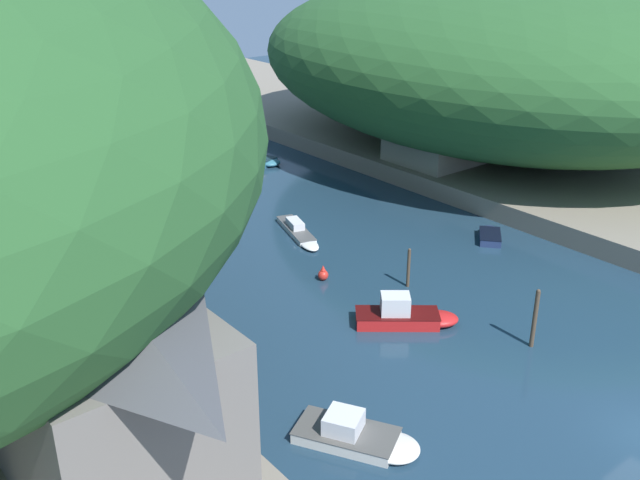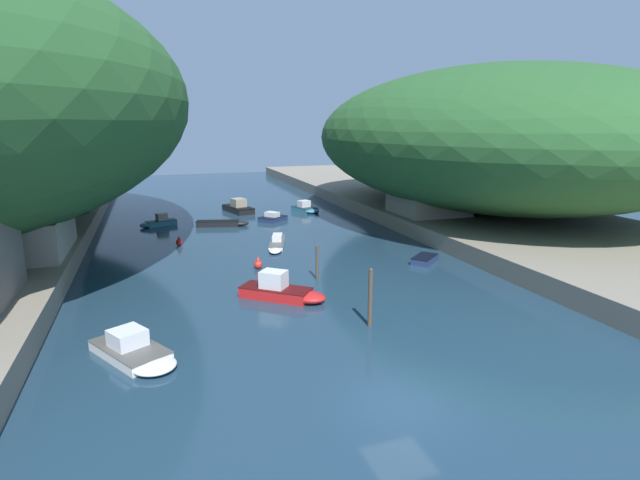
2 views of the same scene
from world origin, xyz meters
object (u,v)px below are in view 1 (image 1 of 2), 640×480
at_px(waterfront_building, 85,348).
at_px(boat_cabin_cruiser, 91,212).
at_px(boat_far_right_bank, 299,232).
at_px(boat_yellow_tender, 185,202).
at_px(channel_buoy_near, 172,248).
at_px(boat_open_rowboat, 357,436).
at_px(boat_far_upstream, 239,182).
at_px(boat_near_quay, 261,159).
at_px(right_bank_cottage, 436,134).
at_px(channel_buoy_far, 323,274).
at_px(person_on_quay, 133,375).
at_px(boat_navy_launch, 164,167).
at_px(boat_moored_right, 407,316).
at_px(boat_small_dinghy, 490,235).

xyz_separation_m(waterfront_building, boat_cabin_cruiser, (11.02, 28.24, -6.07)).
relative_size(waterfront_building, boat_far_right_bank, 2.04).
xyz_separation_m(boat_yellow_tender, channel_buoy_near, (-5.11, -7.48, 0.06)).
distance_m(waterfront_building, boat_open_rowboat, 11.87).
height_order(boat_far_upstream, boat_cabin_cruiser, boat_cabin_cruiser).
bearing_deg(boat_far_upstream, boat_near_quay, 88.15).
bearing_deg(boat_open_rowboat, right_bank_cottage, -172.20).
bearing_deg(boat_open_rowboat, boat_near_quay, -148.74).
relative_size(boat_far_right_bank, boat_cabin_cruiser, 1.60).
distance_m(right_bank_cottage, boat_far_upstream, 17.45).
bearing_deg(boat_yellow_tender, boat_cabin_cruiser, -94.06).
distance_m(channel_buoy_far, person_on_quay, 16.35).
relative_size(boat_navy_launch, boat_cabin_cruiser, 1.65).
xyz_separation_m(boat_near_quay, boat_open_rowboat, (-19.31, -35.27, -0.03)).
bearing_deg(boat_far_right_bank, person_on_quay, 51.54).
bearing_deg(channel_buoy_near, channel_buoy_far, -60.82).
relative_size(boat_moored_right, channel_buoy_near, 6.00).
bearing_deg(boat_small_dinghy, boat_open_rowboat, -104.96).
distance_m(boat_navy_launch, boat_cabin_cruiser, 11.49).
bearing_deg(boat_navy_launch, channel_buoy_near, -131.29).
bearing_deg(boat_near_quay, boat_far_right_bank, 44.76).
height_order(waterfront_building, boat_yellow_tender, waterfront_building).
distance_m(boat_far_upstream, channel_buoy_near, 14.21).
bearing_deg(boat_navy_launch, boat_yellow_tender, -122.81).
height_order(boat_yellow_tender, channel_buoy_near, channel_buoy_near).
bearing_deg(boat_yellow_tender, boat_small_dinghy, 49.24).
xyz_separation_m(waterfront_building, boat_navy_launch, (20.52, 34.70, -5.97)).
height_order(boat_moored_right, person_on_quay, person_on_quay).
bearing_deg(boat_far_right_bank, waterfront_building, 53.88).
distance_m(boat_open_rowboat, boat_cabin_cruiser, 32.15).
xyz_separation_m(boat_far_upstream, boat_yellow_tender, (-5.92, -1.46, -0.03)).
distance_m(boat_moored_right, channel_buoy_far, 7.10).
xyz_separation_m(boat_open_rowboat, channel_buoy_far, (8.58, 12.86, -0.01)).
xyz_separation_m(right_bank_cottage, boat_navy_launch, (-17.81, 16.11, -3.35)).
bearing_deg(boat_open_rowboat, channel_buoy_near, -128.33).
height_order(boat_near_quay, boat_navy_launch, boat_navy_launch).
bearing_deg(boat_small_dinghy, boat_far_right_bank, -171.49).
relative_size(channel_buoy_far, person_on_quay, 0.58).
distance_m(boat_far_upstream, channel_buoy_far, 19.33).
bearing_deg(channel_buoy_near, boat_near_quay, 38.76).
bearing_deg(waterfront_building, boat_cabin_cruiser, 68.69).
bearing_deg(boat_open_rowboat, boat_navy_launch, -136.09).
relative_size(waterfront_building, boat_far_upstream, 3.26).
bearing_deg(right_bank_cottage, boat_small_dinghy, -120.71).
xyz_separation_m(boat_navy_launch, boat_yellow_tender, (-2.72, -8.70, -0.22)).
height_order(boat_cabin_cruiser, channel_buoy_near, boat_cabin_cruiser).
xyz_separation_m(boat_far_right_bank, person_on_quay, (-18.22, -12.30, 2.20)).
distance_m(boat_moored_right, boat_cabin_cruiser, 27.30).
bearing_deg(person_on_quay, boat_cabin_cruiser, -19.98).
bearing_deg(boat_cabin_cruiser, waterfront_building, 138.19).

